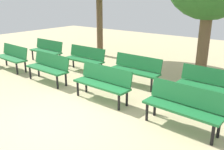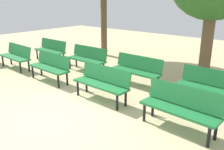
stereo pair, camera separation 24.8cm
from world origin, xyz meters
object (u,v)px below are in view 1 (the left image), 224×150
Objects in this scene: bench_r1_c1 at (85,58)px; bench_r0_c3 at (184,105)px; bench_r1_c3 at (211,84)px; bench_r1_c2 at (136,68)px; bench_r1_c0 at (47,49)px; bench_r0_c1 at (49,66)px; bench_r0_c2 at (103,81)px; bench_r0_c0 at (12,56)px.

bench_r0_c3 is at bearing -20.82° from bench_r1_c1.
bench_r0_c3 is 1.57m from bench_r1_c3.
bench_r1_c0 is at bearing 179.31° from bench_r1_c2.
bench_r0_c3 is at bearing 0.09° from bench_r0_c1.
bench_r1_c2 is at bearing 90.56° from bench_r0_c2.
bench_r0_c2 is 2.68m from bench_r1_c3.
bench_r0_c0 and bench_r1_c2 have the same top height.
bench_r1_c1 is (0.12, 1.51, 0.00)m from bench_r0_c1.
bench_r0_c3 is at bearing -90.28° from bench_r1_c3.
bench_r0_c1 is at bearing -160.62° from bench_r1_c3.
bench_r0_c3 is (4.43, -0.15, 0.00)m from bench_r0_c1.
bench_r1_c1 is (2.21, -0.07, 0.00)m from bench_r1_c0.
bench_r1_c0 is at bearing 90.50° from bench_r0_c0.
bench_r1_c1 and bench_r1_c3 have the same top height.
bench_r0_c3 is 1.01× the size of bench_r1_c2.
bench_r0_c0 is 1.50m from bench_r1_c0.
bench_r0_c3 is 1.01× the size of bench_r1_c1.
bench_r0_c2 is 2.64m from bench_r1_c1.
bench_r0_c0 is 4.65m from bench_r1_c2.
bench_r1_c2 is at bearing -1.31° from bench_r1_c1.
bench_r0_c1 is at bearing -179.94° from bench_r0_c2.
bench_r0_c3 is 1.01× the size of bench_r1_c0.
bench_r0_c2 is 1.00× the size of bench_r1_c2.
bench_r1_c3 is (2.21, -0.03, 0.00)m from bench_r1_c2.
bench_r0_c0 is 1.01× the size of bench_r1_c3.
bench_r0_c1 is at bearing -146.56° from bench_r1_c2.
bench_r1_c0 is 6.58m from bench_r1_c3.
bench_r1_c3 is (6.58, -0.16, 0.00)m from bench_r1_c0.
bench_r1_c0 is 4.37m from bench_r1_c2.
bench_r0_c2 is at bearing -179.27° from bench_r0_c3.
bench_r1_c0 and bench_r1_c2 have the same top height.
bench_r0_c0 is 2.69m from bench_r1_c1.
bench_r1_c2 is at bearing -178.93° from bench_r1_c3.
bench_r1_c0 is (-6.52, 1.73, 0.00)m from bench_r0_c3.
bench_r1_c2 is at bearing -0.54° from bench_r1_c0.
bench_r1_c0 and bench_r1_c1 have the same top height.
bench_r1_c2 is at bearing 20.43° from bench_r0_c0.
bench_r0_c1 and bench_r1_c1 have the same top height.
bench_r0_c3 and bench_r1_c0 have the same top height.
bench_r0_c2 is (2.25, -0.06, 0.00)m from bench_r0_c1.
bench_r0_c2 is at bearing -90.02° from bench_r1_c2.
bench_r1_c2 is (4.44, 1.38, 0.00)m from bench_r0_c0.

